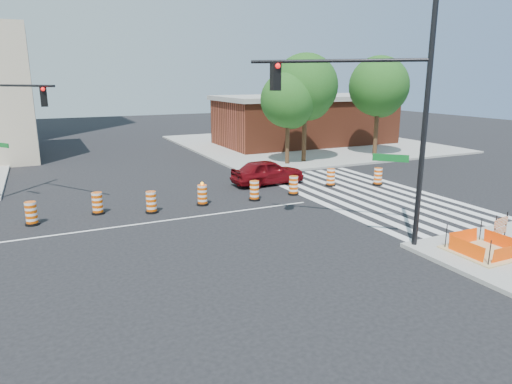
% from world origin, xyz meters
% --- Properties ---
extents(ground, '(120.00, 120.00, 0.00)m').
position_xyz_m(ground, '(0.00, 0.00, 0.00)').
color(ground, black).
rests_on(ground, ground).
extents(sidewalk_ne, '(22.00, 22.00, 0.15)m').
position_xyz_m(sidewalk_ne, '(18.00, 18.00, 0.07)').
color(sidewalk_ne, gray).
rests_on(sidewalk_ne, ground).
extents(crosswalk_east, '(6.75, 13.50, 0.01)m').
position_xyz_m(crosswalk_east, '(10.95, 0.00, 0.01)').
color(crosswalk_east, silver).
rests_on(crosswalk_east, ground).
extents(lane_centerline, '(14.00, 0.12, 0.01)m').
position_xyz_m(lane_centerline, '(0.00, 0.00, 0.01)').
color(lane_centerline, silver).
rests_on(lane_centerline, ground).
extents(excavation_pit, '(2.20, 2.20, 0.90)m').
position_xyz_m(excavation_pit, '(9.00, -9.00, 0.22)').
color(excavation_pit, tan).
rests_on(excavation_pit, ground).
extents(brick_storefront, '(16.50, 8.50, 4.60)m').
position_xyz_m(brick_storefront, '(18.00, 18.00, 2.32)').
color(brick_storefront, maroon).
rests_on(brick_storefront, ground).
extents(red_coupe, '(4.48, 1.94, 1.50)m').
position_xyz_m(red_coupe, '(7.20, 4.46, 0.75)').
color(red_coupe, '#62080D').
rests_on(red_coupe, ground).
extents(signal_pole_se, '(4.78, 4.57, 8.55)m').
position_xyz_m(signal_pole_se, '(6.09, -6.07, 5.23)').
color(signal_pole_se, black).
rests_on(signal_pole_se, ground).
extents(signal_pole_nw, '(3.22, 4.66, 7.34)m').
position_xyz_m(signal_pole_nw, '(-6.26, 6.34, 4.51)').
color(signal_pole_nw, black).
rests_on(signal_pole_nw, ground).
extents(barricade, '(0.94, 0.23, 1.11)m').
position_xyz_m(barricade, '(10.49, -8.48, 0.76)').
color(barricade, '#DE4E04').
rests_on(barricade, ground).
extents(tree_north_c, '(3.90, 3.90, 6.63)m').
position_xyz_m(tree_north_c, '(11.25, 9.29, 4.45)').
color(tree_north_c, '#382314').
rests_on(tree_north_c, ground).
extents(tree_north_d, '(4.68, 4.68, 7.95)m').
position_xyz_m(tree_north_d, '(12.85, 9.62, 5.34)').
color(tree_north_d, '#382314').
rests_on(tree_north_d, ground).
extents(tree_north_e, '(4.64, 4.64, 7.89)m').
position_xyz_m(tree_north_e, '(19.48, 9.57, 5.30)').
color(tree_north_e, '#382314').
rests_on(tree_north_e, ground).
extents(median_drum_2, '(0.60, 0.60, 1.02)m').
position_xyz_m(median_drum_2, '(-5.52, 1.89, 0.48)').
color(median_drum_2, black).
rests_on(median_drum_2, ground).
extents(median_drum_3, '(0.60, 0.60, 1.02)m').
position_xyz_m(median_drum_3, '(-2.74, 2.40, 0.48)').
color(median_drum_3, black).
rests_on(median_drum_3, ground).
extents(median_drum_4, '(0.60, 0.60, 1.02)m').
position_xyz_m(median_drum_4, '(-0.43, 1.51, 0.48)').
color(median_drum_4, black).
rests_on(median_drum_4, ground).
extents(median_drum_5, '(0.60, 0.60, 1.18)m').
position_xyz_m(median_drum_5, '(2.18, 1.76, 0.49)').
color(median_drum_5, black).
rests_on(median_drum_5, ground).
extents(median_drum_6, '(0.60, 0.60, 1.02)m').
position_xyz_m(median_drum_6, '(4.93, 1.49, 0.48)').
color(median_drum_6, black).
rests_on(median_drum_6, ground).
extents(median_drum_7, '(0.60, 0.60, 1.02)m').
position_xyz_m(median_drum_7, '(7.34, 1.64, 0.48)').
color(median_drum_7, black).
rests_on(median_drum_7, ground).
extents(median_drum_8, '(0.60, 0.60, 1.02)m').
position_xyz_m(median_drum_8, '(10.35, 2.47, 0.48)').
color(median_drum_8, black).
rests_on(median_drum_8, ground).
extents(median_drum_9, '(0.60, 0.60, 1.02)m').
position_xyz_m(median_drum_9, '(13.00, 1.46, 0.48)').
color(median_drum_9, black).
rests_on(median_drum_9, ground).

